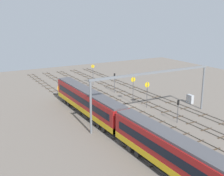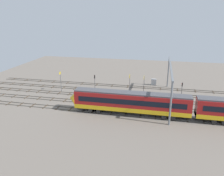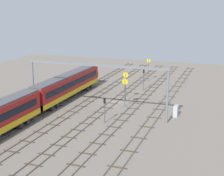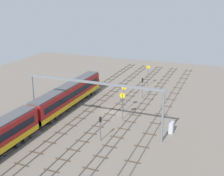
# 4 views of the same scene
# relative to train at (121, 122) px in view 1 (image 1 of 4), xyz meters

# --- Properties ---
(ground_plane) EXTENTS (100.15, 100.15, 0.00)m
(ground_plane) POSITION_rel_train_xyz_m (12.87, -9.42, -2.66)
(ground_plane) COLOR slate
(track_near_foreground) EXTENTS (84.15, 2.40, 0.16)m
(track_near_foreground) POSITION_rel_train_xyz_m (12.87, -18.84, -2.59)
(track_near_foreground) COLOR #59544C
(track_near_foreground) RESTS_ON ground
(track_second_near) EXTENTS (84.15, 2.40, 0.16)m
(track_second_near) POSITION_rel_train_xyz_m (12.87, -14.13, -2.59)
(track_second_near) COLOR #59544C
(track_second_near) RESTS_ON ground
(track_middle) EXTENTS (84.15, 2.40, 0.16)m
(track_middle) POSITION_rel_train_xyz_m (12.87, -9.42, -2.59)
(track_middle) COLOR #59544C
(track_middle) RESTS_ON ground
(track_second_far) EXTENTS (84.15, 2.40, 0.16)m
(track_second_far) POSITION_rel_train_xyz_m (12.87, -4.71, -2.59)
(track_second_far) COLOR #59544C
(track_second_far) RESTS_ON ground
(track_with_train) EXTENTS (84.15, 2.40, 0.16)m
(track_with_train) POSITION_rel_train_xyz_m (12.87, -0.00, -2.59)
(track_with_train) COLOR #59544C
(track_with_train) RESTS_ON ground
(train) EXTENTS (50.40, 3.24, 4.80)m
(train) POSITION_rel_train_xyz_m (0.00, 0.00, 0.00)
(train) COLOR maroon
(train) RESTS_ON ground
(overhead_gantry) EXTENTS (0.40, 24.89, 8.81)m
(overhead_gantry) POSITION_rel_train_xyz_m (4.01, -9.16, 4.28)
(overhead_gantry) COLOR slate
(overhead_gantry) RESTS_ON ground
(speed_sign_near_foreground) EXTENTS (0.14, 1.03, 5.72)m
(speed_sign_near_foreground) POSITION_rel_train_xyz_m (13.72, -11.38, 1.12)
(speed_sign_near_foreground) COLOR #4C4C51
(speed_sign_near_foreground) RESTS_ON ground
(speed_sign_mid_trackside) EXTENTS (0.14, 0.90, 5.48)m
(speed_sign_mid_trackside) POSITION_rel_train_xyz_m (32.58, -11.23, 0.86)
(speed_sign_mid_trackside) COLOR #4C4C51
(speed_sign_mid_trackside) RESTS_ON ground
(speed_sign_far_trackside) EXTENTS (0.14, 1.07, 5.29)m
(speed_sign_far_trackside) POSITION_rel_train_xyz_m (10.18, -12.38, 0.89)
(speed_sign_far_trackside) COLOR #4C4C51
(speed_sign_far_trackside) RESTS_ON ground
(signal_light_trackside_approach) EXTENTS (0.31, 0.32, 4.14)m
(signal_light_trackside_approach) POSITION_rel_train_xyz_m (0.77, -12.05, 0.08)
(signal_light_trackside_approach) COLOR #4C4C51
(signal_light_trackside_approach) RESTS_ON ground
(signal_light_trackside_departure) EXTENTS (0.31, 0.32, 4.70)m
(signal_light_trackside_departure) POSITION_rel_train_xyz_m (23.32, -12.46, 0.41)
(signal_light_trackside_departure) COLOR #4C4C51
(signal_light_trackside_departure) RESTS_ON ground
(relay_cabinet) EXTENTS (1.50, 0.76, 1.84)m
(relay_cabinet) POSITION_rel_train_xyz_m (7.97, -22.08, -1.74)
(relay_cabinet) COLOR #B2B7BC
(relay_cabinet) RESTS_ON ground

